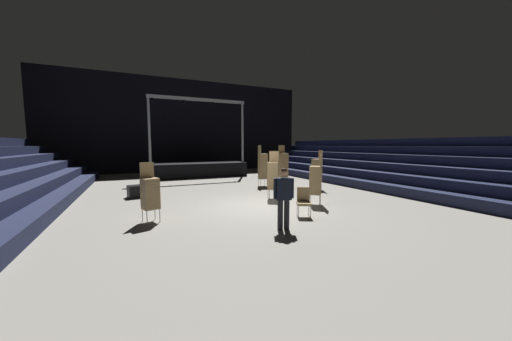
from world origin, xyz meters
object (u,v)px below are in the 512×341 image
chair_stack_mid_left (263,166)px  chair_stack_mid_centre (150,192)px  chair_stack_front_right (273,175)px  stage_riser (197,168)px  equipment_road_case (139,191)px  chair_stack_mid_right (317,170)px  man_with_tie (284,195)px  loose_chair_near_man (304,200)px  chair_stack_rear_left (316,180)px  chair_stack_front_left (283,165)px

chair_stack_mid_left → chair_stack_mid_centre: chair_stack_mid_left is taller
chair_stack_front_right → chair_stack_mid_left: chair_stack_mid_left is taller
stage_riser → chair_stack_front_right: size_ratio=3.40×
equipment_road_case → chair_stack_mid_right: bearing=-10.7°
chair_stack_mid_right → chair_stack_mid_centre: 8.74m
stage_riser → chair_stack_mid_right: stage_riser is taller
man_with_tie → chair_stack_mid_left: bearing=-95.0°
loose_chair_near_man → man_with_tie: bearing=61.7°
chair_stack_mid_left → chair_stack_rear_left: bearing=4.3°
chair_stack_mid_centre → loose_chair_near_man: 4.77m
chair_stack_front_right → chair_stack_mid_right: 3.50m
chair_stack_mid_right → chair_stack_rear_left: bearing=155.6°
chair_stack_mid_right → equipment_road_case: size_ratio=2.28×
stage_riser → chair_stack_front_left: bearing=-57.6°
chair_stack_front_right → chair_stack_mid_left: 3.58m
equipment_road_case → loose_chair_near_man: (4.78, -5.77, 0.27)m
chair_stack_mid_left → chair_stack_rear_left: chair_stack_mid_left is taller
chair_stack_front_left → loose_chair_near_man: size_ratio=2.44×
chair_stack_front_right → chair_stack_mid_right: (3.28, 1.23, 0.00)m
chair_stack_mid_centre → equipment_road_case: 4.39m
stage_riser → chair_stack_mid_left: stage_riser is taller
chair_stack_mid_right → loose_chair_near_man: chair_stack_mid_right is taller
chair_stack_front_right → chair_stack_front_left: bearing=-89.1°
chair_stack_front_right → equipment_road_case: (-5.27, 2.84, -0.76)m
man_with_tie → equipment_road_case: (-3.49, 6.66, -0.69)m
equipment_road_case → chair_stack_mid_left: bearing=4.8°
man_with_tie → chair_stack_mid_right: size_ratio=0.83×
man_with_tie → chair_stack_mid_centre: chair_stack_mid_centre is taller
chair_stack_mid_left → chair_stack_rear_left: size_ratio=1.17×
stage_riser → man_with_tie: 13.45m
chair_stack_front_left → chair_stack_mid_left: same height
chair_stack_mid_right → chair_stack_front_right: bearing=124.7°
chair_stack_front_left → equipment_road_case: 7.98m
man_with_tie → loose_chair_near_man: 1.62m
chair_stack_mid_left → stage_riser: bearing=-152.2°
stage_riser → chair_stack_mid_right: 9.52m
stage_riser → chair_stack_rear_left: size_ratio=3.54×
chair_stack_rear_left → equipment_road_case: size_ratio=2.18×
man_with_tie → equipment_road_case: bearing=-45.1°
stage_riser → loose_chair_near_man: size_ratio=7.37×
man_with_tie → chair_stack_mid_centre: size_ratio=0.95×
stage_riser → chair_stack_front_right: (1.21, -9.61, 0.42)m
chair_stack_front_left → chair_stack_mid_centre: 9.18m
man_with_tie → equipment_road_case: 7.55m
stage_riser → chair_stack_mid_centre: 11.75m
chair_stack_front_left → chair_stack_rear_left: chair_stack_front_left is taller
man_with_tie → chair_stack_rear_left: bearing=-124.8°
chair_stack_rear_left → loose_chair_near_man: 1.94m
stage_riser → equipment_road_case: stage_riser is taller
chair_stack_rear_left → stage_riser: bearing=53.5°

